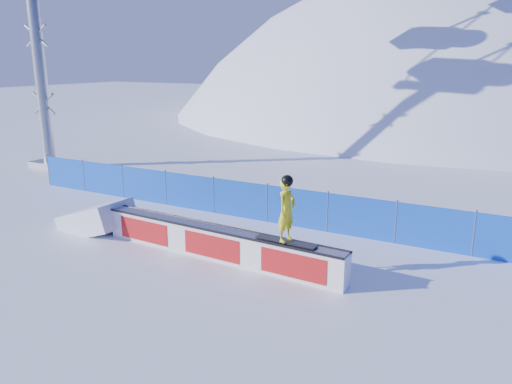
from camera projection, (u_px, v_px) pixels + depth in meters
The scene contains 6 objects.
ground at pixel (216, 282), 11.50m from camera, with size 160.00×160.00×0.00m, color white.
snow_hill at pixel (440, 288), 51.78m from camera, with size 64.00×64.00×64.00m.
safety_fence at pixel (297, 208), 15.16m from camera, with size 22.05×0.05×1.30m.
rail_box at pixel (217, 243), 12.75m from camera, with size 7.10×0.83×0.85m.
snow_ramp at pixel (98, 229), 15.08m from camera, with size 2.05×1.37×0.77m, color white, non-canonical shape.
snowboarder at pixel (287, 209), 11.44m from camera, with size 1.54×0.59×1.60m.
Camera 1 is at (5.86, -8.85, 4.97)m, focal length 35.00 mm.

